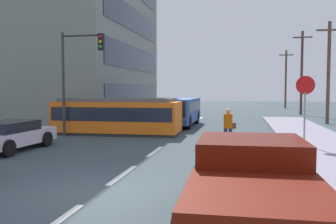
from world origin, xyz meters
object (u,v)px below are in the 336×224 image
at_px(parked_sedan_mid, 9,135).
at_px(traffic_light_mast, 78,65).
at_px(stop_sign, 305,96).
at_px(utility_pole_far, 302,71).
at_px(streetcar_tram, 117,115).
at_px(utility_pole_distant, 286,78).
at_px(utility_pole_mid, 329,71).
at_px(pickup_truck_parked, 252,185).
at_px(pedestrian_crossing, 228,126).
at_px(city_bus, 176,110).

xyz_separation_m(parked_sedan_mid, traffic_light_mast, (0.89, 4.54, 3.11)).
bearing_deg(stop_sign, utility_pole_far, 81.48).
relative_size(streetcar_tram, utility_pole_distant, 0.91).
bearing_deg(utility_pole_distant, streetcar_tram, -112.00).
distance_m(stop_sign, traffic_light_mast, 11.06).
distance_m(utility_pole_mid, utility_pole_far, 9.56).
bearing_deg(pickup_truck_parked, utility_pole_distant, 82.61).
bearing_deg(utility_pole_distant, pickup_truck_parked, -97.39).
relative_size(traffic_light_mast, utility_pole_distant, 0.71).
bearing_deg(traffic_light_mast, streetcar_tram, 45.35).
relative_size(pedestrian_crossing, utility_pole_far, 0.21).
bearing_deg(traffic_light_mast, utility_pole_far, 54.50).
distance_m(streetcar_tram, pickup_truck_parked, 14.41).
distance_m(traffic_light_mast, utility_pole_distant, 35.49).
height_order(pickup_truck_parked, utility_pole_distant, utility_pole_distant).
height_order(streetcar_tram, utility_pole_mid, utility_pole_mid).
xyz_separation_m(parked_sedan_mid, stop_sign, (11.71, 2.86, 1.57)).
height_order(parked_sedan_mid, utility_pole_far, utility_pole_far).
bearing_deg(utility_pole_mid, traffic_light_mast, -144.78).
height_order(city_bus, pedestrian_crossing, city_bus).
distance_m(streetcar_tram, pedestrian_crossing, 7.28).
xyz_separation_m(stop_sign, utility_pole_far, (3.20, 21.35, 2.03)).
distance_m(city_bus, pedestrian_crossing, 9.62).
bearing_deg(pedestrian_crossing, pickup_truck_parked, -85.50).
bearing_deg(utility_pole_distant, stop_sign, -95.42).
xyz_separation_m(city_bus, pedestrian_crossing, (3.75, -8.86, -0.12)).
relative_size(city_bus, parked_sedan_mid, 1.41).
distance_m(streetcar_tram, parked_sedan_mid, 6.58).
relative_size(streetcar_tram, parked_sedan_mid, 1.62).
distance_m(pickup_truck_parked, utility_pole_distant, 44.17).
height_order(streetcar_tram, city_bus, streetcar_tram).
height_order(city_bus, utility_pole_distant, utility_pole_distant).
distance_m(stop_sign, utility_pole_mid, 12.42).
relative_size(pedestrian_crossing, pickup_truck_parked, 0.33).
bearing_deg(pedestrian_crossing, streetcar_tram, 147.95).
distance_m(pickup_truck_parked, stop_sign, 9.83).
distance_m(utility_pole_far, utility_pole_distant, 12.92).
distance_m(parked_sedan_mid, utility_pole_distant, 40.17).
bearing_deg(streetcar_tram, traffic_light_mast, -134.65).
height_order(streetcar_tram, parked_sedan_mid, streetcar_tram).
height_order(pedestrian_crossing, stop_sign, stop_sign).
xyz_separation_m(city_bus, utility_pole_mid, (10.37, 3.56, 2.74)).
xyz_separation_m(pedestrian_crossing, parked_sedan_mid, (-8.61, -2.24, -0.32)).
bearing_deg(streetcar_tram, utility_pole_far, 55.41).
relative_size(utility_pole_far, utility_pole_distant, 1.06).
xyz_separation_m(parked_sedan_mid, utility_pole_mid, (15.22, 14.66, 3.19)).
height_order(utility_pole_far, utility_pole_distant, utility_pole_far).
xyz_separation_m(parked_sedan_mid, utility_pole_distant, (14.96, 37.12, 3.36)).
bearing_deg(stop_sign, city_bus, 129.79).
bearing_deg(parked_sedan_mid, streetcar_tram, 68.28).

